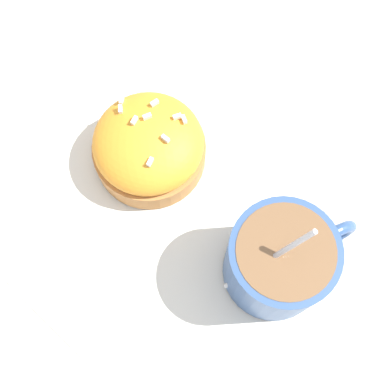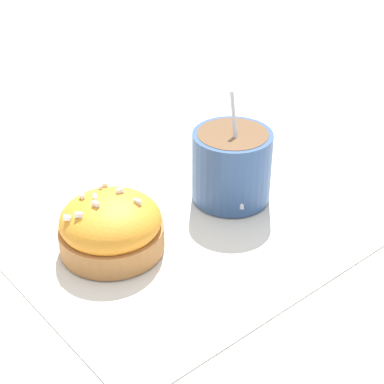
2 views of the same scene
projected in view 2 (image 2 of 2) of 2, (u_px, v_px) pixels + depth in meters
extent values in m
plane|color=silver|center=(176.00, 223.00, 0.64)|extent=(3.00, 3.00, 0.00)
cube|color=white|center=(176.00, 221.00, 0.64)|extent=(0.35, 0.33, 0.00)
cylinder|color=#335184|center=(233.00, 167.00, 0.66)|extent=(0.08, 0.08, 0.07)
cylinder|color=brown|center=(234.00, 140.00, 0.64)|extent=(0.07, 0.07, 0.01)
torus|color=#335184|center=(218.00, 145.00, 0.70)|extent=(0.02, 0.05, 0.04)
ellipsoid|color=silver|center=(228.00, 179.00, 0.69)|extent=(0.03, 0.03, 0.01)
cylinder|color=silver|center=(237.00, 151.00, 0.63)|extent=(0.03, 0.05, 0.11)
cylinder|color=#B2753D|center=(111.00, 236.00, 0.60)|extent=(0.10, 0.10, 0.02)
ellipsoid|color=orange|center=(109.00, 219.00, 0.59)|extent=(0.09, 0.09, 0.04)
cube|color=white|center=(82.00, 195.00, 0.58)|extent=(0.00, 0.01, 0.00)
cube|color=white|center=(95.00, 197.00, 0.58)|extent=(0.01, 0.01, 0.00)
cube|color=white|center=(120.00, 191.00, 0.59)|extent=(0.01, 0.00, 0.00)
cube|color=white|center=(138.00, 202.00, 0.58)|extent=(0.01, 0.01, 0.00)
cube|color=white|center=(78.00, 214.00, 0.56)|extent=(0.01, 0.01, 0.00)
cube|color=white|center=(104.00, 184.00, 0.60)|extent=(0.01, 0.01, 0.00)
cube|color=white|center=(67.00, 218.00, 0.57)|extent=(0.01, 0.01, 0.00)
cube|color=white|center=(95.00, 203.00, 0.57)|extent=(0.00, 0.01, 0.00)
cube|color=white|center=(100.00, 186.00, 0.60)|extent=(0.01, 0.01, 0.00)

